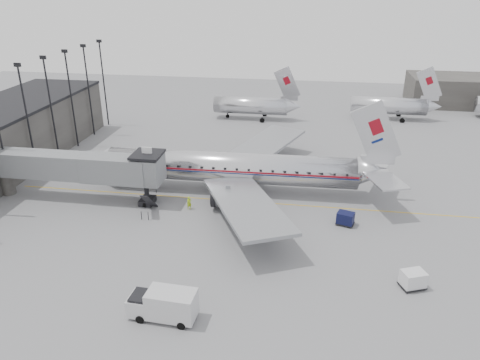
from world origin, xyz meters
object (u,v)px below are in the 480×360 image
object	(u,v)px
service_van	(163,304)
baggage_cart_navy	(345,218)
airliner	(237,168)
baggage_cart_white	(413,279)
ramp_worker	(189,203)

from	to	relation	value
service_van	baggage_cart_navy	size ratio (longest dim) A/B	2.53
service_van	airliner	bearing A→B (deg)	88.96
service_van	baggage_cart_navy	distance (m)	23.50
service_van	baggage_cart_white	bearing A→B (deg)	22.78
airliner	service_van	bearing A→B (deg)	-95.41
service_van	baggage_cart_navy	bearing A→B (deg)	53.13
airliner	baggage_cart_navy	bearing A→B (deg)	-29.10
airliner	ramp_worker	xyz separation A→B (m)	(-4.72, -6.02, -2.33)
airliner	ramp_worker	world-z (taller)	airliner
baggage_cart_white	baggage_cart_navy	bearing A→B (deg)	93.99
baggage_cart_white	service_van	bearing A→B (deg)	177.24
service_van	ramp_worker	bearing A→B (deg)	101.79
ramp_worker	service_van	bearing A→B (deg)	-119.41
service_van	baggage_cart_navy	xyz separation A→B (m)	(15.10, 18.00, -0.57)
baggage_cart_navy	baggage_cart_white	distance (m)	11.95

